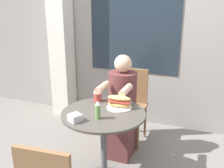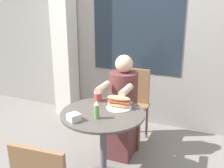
{
  "view_description": "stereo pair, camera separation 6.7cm",
  "coord_description": "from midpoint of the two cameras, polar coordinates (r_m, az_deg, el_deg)",
  "views": [
    {
      "loc": [
        0.85,
        -1.91,
        1.65
      ],
      "look_at": [
        0.0,
        0.2,
        0.91
      ],
      "focal_mm": 42.0,
      "sensor_mm": 36.0,
      "label": 1
    },
    {
      "loc": [
        0.91,
        -1.89,
        1.65
      ],
      "look_at": [
        0.0,
        0.2,
        0.91
      ],
      "focal_mm": 42.0,
      "sensor_mm": 36.0,
      "label": 2
    }
  ],
  "objects": [
    {
      "name": "lattice_pillar",
      "position": [
        3.77,
        -9.88,
        10.88
      ],
      "size": [
        0.27,
        0.27,
        2.4
      ],
      "color": "beige",
      "rests_on": "ground_plane"
    },
    {
      "name": "napkin_box",
      "position": [
        2.15,
        -7.41,
        -7.2
      ],
      "size": [
        0.12,
        0.12,
        0.06
      ],
      "rotation": [
        0.0,
        0.0,
        -0.46
      ],
      "color": "silver",
      "rests_on": "cafe_table"
    },
    {
      "name": "diner_chair",
      "position": [
        3.14,
        5.15,
        -3.18
      ],
      "size": [
        0.39,
        0.39,
        0.87
      ],
      "rotation": [
        0.0,
        0.0,
        3.16
      ],
      "color": "brown",
      "rests_on": "ground_plane"
    },
    {
      "name": "condiment_bottle",
      "position": [
        2.15,
        -2.44,
        -5.66
      ],
      "size": [
        0.05,
        0.05,
        0.16
      ],
      "color": "#66934C",
      "rests_on": "cafe_table"
    },
    {
      "name": "storefront_wall",
      "position": [
        3.45,
        8.92,
        13.64
      ],
      "size": [
        8.0,
        0.09,
        2.8
      ],
      "color": "gray",
      "rests_on": "ground_plane"
    },
    {
      "name": "seated_diner",
      "position": [
        2.85,
        2.95,
        -6.14
      ],
      "size": [
        0.31,
        0.54,
        1.11
      ],
      "rotation": [
        0.0,
        0.0,
        3.16
      ],
      "color": "brown",
      "rests_on": "ground_plane"
    },
    {
      "name": "drink_cup",
      "position": [
        2.53,
        -2.28,
        -2.7
      ],
      "size": [
        0.08,
        0.08,
        0.09
      ],
      "color": "#B73D38",
      "rests_on": "cafe_table"
    },
    {
      "name": "cafe_table",
      "position": [
        2.38,
        -1.12,
        -10.3
      ],
      "size": [
        0.74,
        0.74,
        0.71
      ],
      "color": "#47423D",
      "rests_on": "ground_plane"
    },
    {
      "name": "sandwich_on_plate",
      "position": [
        2.37,
        2.34,
        -4.09
      ],
      "size": [
        0.23,
        0.23,
        0.12
      ],
      "rotation": [
        0.0,
        0.0,
        0.05
      ],
      "color": "white",
      "rests_on": "cafe_table"
    }
  ]
}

